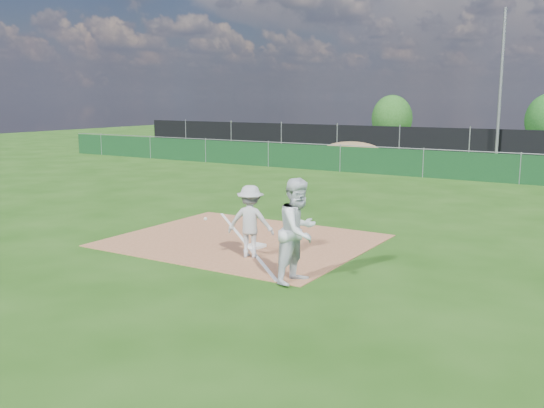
{
  "coord_description": "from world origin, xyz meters",
  "views": [
    {
      "loc": [
        8.21,
        -10.97,
        3.49
      ],
      "look_at": [
        0.84,
        1.0,
        1.0
      ],
      "focal_mm": 40.0,
      "sensor_mm": 36.0,
      "label": 1
    }
  ],
  "objects_px": {
    "play_at_first": "(250,221)",
    "runner": "(299,231)",
    "car_left": "(375,138)",
    "tree_left": "(392,118)",
    "light_pole": "(501,87)",
    "first_base": "(256,246)",
    "car_mid": "(461,141)"
  },
  "relations": [
    {
      "from": "play_at_first",
      "to": "runner",
      "type": "distance_m",
      "value": 2.05
    },
    {
      "from": "car_left",
      "to": "tree_left",
      "type": "xyz_separation_m",
      "value": [
        -1.18,
        6.19,
        1.06
      ]
    },
    {
      "from": "light_pole",
      "to": "first_base",
      "type": "height_order",
      "value": "light_pole"
    },
    {
      "from": "play_at_first",
      "to": "car_mid",
      "type": "relative_size",
      "value": 0.42
    },
    {
      "from": "first_base",
      "to": "tree_left",
      "type": "relative_size",
      "value": 0.09
    },
    {
      "from": "first_base",
      "to": "runner",
      "type": "relative_size",
      "value": 0.17
    },
    {
      "from": "play_at_first",
      "to": "tree_left",
      "type": "bearing_deg",
      "value": 105.68
    },
    {
      "from": "tree_left",
      "to": "runner",
      "type": "bearing_deg",
      "value": -72.08
    },
    {
      "from": "tree_left",
      "to": "car_left",
      "type": "bearing_deg",
      "value": -79.2
    },
    {
      "from": "first_base",
      "to": "play_at_first",
      "type": "distance_m",
      "value": 1.15
    },
    {
      "from": "light_pole",
      "to": "car_left",
      "type": "height_order",
      "value": "light_pole"
    },
    {
      "from": "play_at_first",
      "to": "runner",
      "type": "height_order",
      "value": "runner"
    },
    {
      "from": "play_at_first",
      "to": "car_left",
      "type": "xyz_separation_m",
      "value": [
        -8.26,
        27.45,
        -0.0
      ]
    },
    {
      "from": "light_pole",
      "to": "runner",
      "type": "height_order",
      "value": "light_pole"
    },
    {
      "from": "first_base",
      "to": "car_mid",
      "type": "xyz_separation_m",
      "value": [
        -2.17,
        26.39,
        0.73
      ]
    },
    {
      "from": "light_pole",
      "to": "first_base",
      "type": "bearing_deg",
      "value": -92.16
    },
    {
      "from": "car_left",
      "to": "light_pole",
      "type": "bearing_deg",
      "value": -134.94
    },
    {
      "from": "light_pole",
      "to": "play_at_first",
      "type": "xyz_separation_m",
      "value": [
        -0.47,
        -22.91,
        -3.19
      ]
    },
    {
      "from": "play_at_first",
      "to": "car_mid",
      "type": "distance_m",
      "value": 27.29
    },
    {
      "from": "tree_left",
      "to": "first_base",
      "type": "bearing_deg",
      "value": -74.55
    },
    {
      "from": "light_pole",
      "to": "car_mid",
      "type": "xyz_separation_m",
      "value": [
        -3.0,
        4.26,
        -3.21
      ]
    },
    {
      "from": "light_pole",
      "to": "runner",
      "type": "bearing_deg",
      "value": -86.89
    },
    {
      "from": "first_base",
      "to": "play_at_first",
      "type": "relative_size",
      "value": 0.17
    },
    {
      "from": "first_base",
      "to": "tree_left",
      "type": "height_order",
      "value": "tree_left"
    },
    {
      "from": "light_pole",
      "to": "car_left",
      "type": "relative_size",
      "value": 1.7
    },
    {
      "from": "light_pole",
      "to": "tree_left",
      "type": "bearing_deg",
      "value": 132.73
    },
    {
      "from": "play_at_first",
      "to": "runner",
      "type": "bearing_deg",
      "value": -30.02
    },
    {
      "from": "first_base",
      "to": "runner",
      "type": "xyz_separation_m",
      "value": [
        2.13,
        -1.81,
        0.95
      ]
    },
    {
      "from": "first_base",
      "to": "light_pole",
      "type": "bearing_deg",
      "value": 87.84
    },
    {
      "from": "light_pole",
      "to": "first_base",
      "type": "relative_size",
      "value": 23.65
    },
    {
      "from": "runner",
      "to": "tree_left",
      "type": "xyz_separation_m",
      "value": [
        -11.21,
        34.66,
        0.87
      ]
    },
    {
      "from": "tree_left",
      "to": "car_mid",
      "type": "bearing_deg",
      "value": -43.1
    }
  ]
}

